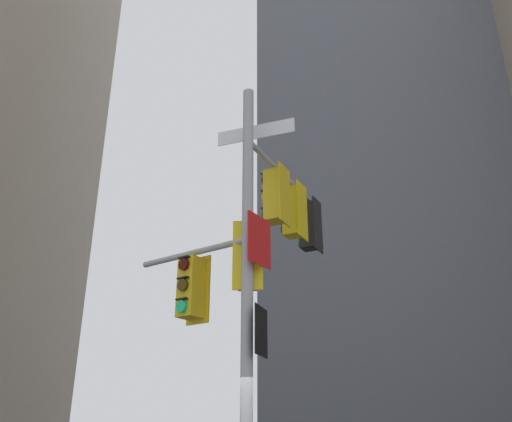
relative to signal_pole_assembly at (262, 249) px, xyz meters
name	(u,v)px	position (x,y,z in m)	size (l,w,h in m)	color
building_mid_block	(408,138)	(3.28, 21.46, 13.78)	(14.88, 14.88, 37.02)	slate
signal_pole_assembly	(262,249)	(0.00, 0.00, 0.00)	(2.96, 3.43, 7.39)	#9EA0A3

